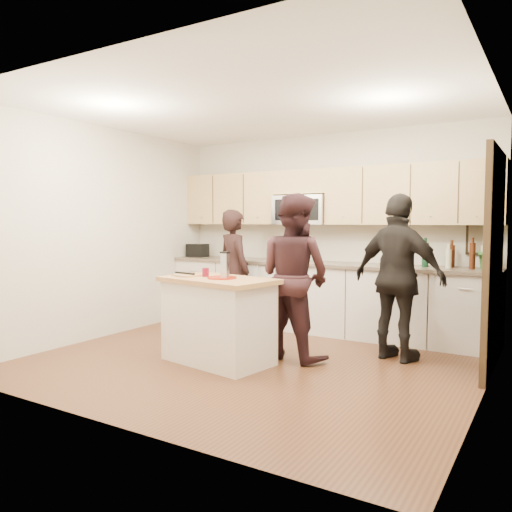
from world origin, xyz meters
The scene contains 21 objects.
floor centered at (0.00, 0.00, 0.00)m, with size 4.50×4.50×0.00m, color #57331E.
room_shell centered at (0.00, 0.00, 1.73)m, with size 4.52×4.02×2.71m.
back_cabinetry centered at (0.00, 1.69, 0.47)m, with size 4.50×0.66×0.94m.
upper_cabinetry centered at (0.03, 1.83, 1.84)m, with size 4.50×0.33×0.75m.
microwave centered at (-0.31, 1.80, 1.65)m, with size 0.76×0.41×0.40m.
doorway centered at (2.23, 0.90, 1.16)m, with size 0.06×1.25×2.20m.
framed_picture centered at (1.95, 1.98, 1.28)m, with size 0.30×0.03×0.38m.
dish_towel centered at (-0.95, 1.50, 0.80)m, with size 0.34×0.60×0.48m.
island centered at (-0.29, -0.25, 0.45)m, with size 1.30×0.89×0.90m.
red_plate centered at (-0.22, -0.27, 0.91)m, with size 0.31×0.31×0.02m, color #9A1F0E.
box_grater centered at (-0.18, -0.28, 1.05)m, with size 0.09×0.06×0.27m.
drink_glass centered at (-0.46, -0.23, 0.95)m, with size 0.07×0.07×0.09m, color maroon.
cutting_board centered at (-0.68, -0.29, 0.91)m, with size 0.27×0.20×0.02m, color #B6884B.
tongs centered at (-0.74, -0.25, 0.92)m, with size 0.29×0.03×0.02m, color black.
knife centered at (-0.65, -0.42, 0.92)m, with size 0.21×0.02×0.01m, color silver.
toaster centered at (-2.05, 1.67, 1.04)m, with size 0.30×0.22×0.21m.
bottle_cluster centered at (1.71, 1.73, 1.11)m, with size 0.72×0.21×0.37m.
orchid centered at (2.10, 1.72, 1.18)m, with size 0.27×0.22×0.49m, color #2E6628.
woman_left centered at (-1.00, 1.12, 0.83)m, with size 0.60×0.39×1.65m, color black.
woman_center centered at (0.31, 0.33, 0.89)m, with size 0.87×0.68×1.79m, color black.
woman_right centered at (1.32, 0.81, 0.89)m, with size 1.05×0.44×1.79m, color black.
Camera 1 is at (2.75, -4.50, 1.49)m, focal length 35.00 mm.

